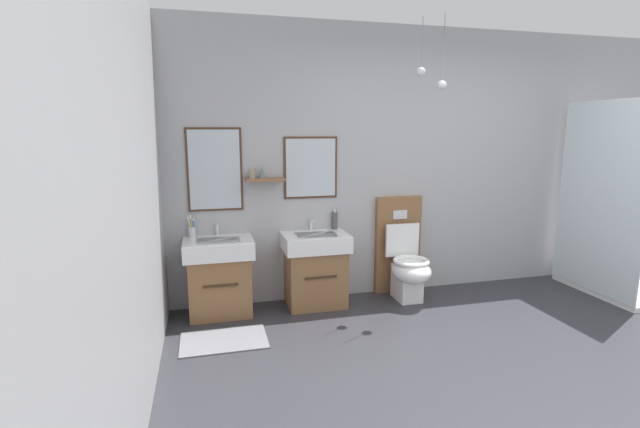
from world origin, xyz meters
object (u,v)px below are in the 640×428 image
at_px(toothbrush_cup, 192,231).
at_px(shower_tray, 616,254).
at_px(vanity_sink_left, 220,275).
at_px(soap_dispenser, 335,220).
at_px(vanity_sink_right, 315,268).
at_px(toilet, 404,261).

height_order(toothbrush_cup, shower_tray, shower_tray).
height_order(vanity_sink_left, toothbrush_cup, toothbrush_cup).
bearing_deg(shower_tray, soap_dispenser, 168.21).
xyz_separation_m(vanity_sink_right, soap_dispenser, (0.24, 0.16, 0.42)).
distance_m(vanity_sink_right, soap_dispenser, 0.51).
height_order(vanity_sink_right, toilet, toilet).
bearing_deg(toilet, vanity_sink_right, 179.11).
relative_size(vanity_sink_right, shower_tray, 0.36).
bearing_deg(toothbrush_cup, shower_tray, -7.90).
xyz_separation_m(vanity_sink_right, toilet, (0.91, -0.01, 0.01)).
xyz_separation_m(toilet, soap_dispenser, (-0.68, 0.17, 0.41)).
xyz_separation_m(toilet, shower_tray, (2.16, -0.42, 0.03)).
bearing_deg(soap_dispenser, toothbrush_cup, -179.56).
xyz_separation_m(vanity_sink_right, toothbrush_cup, (-1.12, 0.15, 0.39)).
bearing_deg(vanity_sink_left, soap_dispenser, 7.89).
distance_m(soap_dispenser, shower_tray, 2.92).
bearing_deg(toothbrush_cup, vanity_sink_right, -7.44).
relative_size(toothbrush_cup, soap_dispenser, 1.03).
xyz_separation_m(toilet, toothbrush_cup, (-2.03, 0.16, 0.38)).
relative_size(toilet, toothbrush_cup, 4.79).
bearing_deg(toothbrush_cup, toilet, -4.52).
height_order(toilet, toothbrush_cup, toilet).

